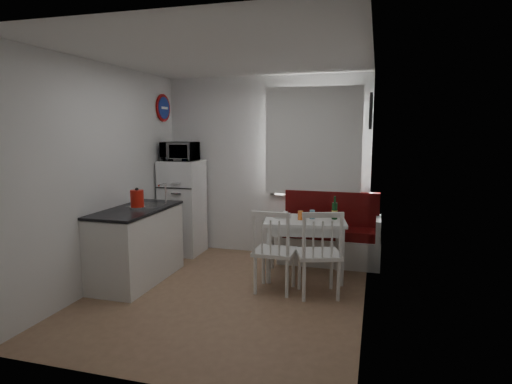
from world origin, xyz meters
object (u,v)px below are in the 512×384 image
kitchen_counter (137,244)px  bench (329,240)px  fridge (183,207)px  dining_table (305,226)px  wine_bottle (335,208)px  kettle (137,199)px  microwave (180,151)px  chair_left (273,243)px  chair_right (318,245)px

kitchen_counter → bench: (2.18, 1.36, -0.13)m
bench → fridge: (-2.16, -0.11, 0.37)m
dining_table → wine_bottle: (0.35, 0.10, 0.23)m
kettle → bench: bearing=33.3°
microwave → fridge: bearing=90.0°
dining_table → chair_left: size_ratio=2.11×
chair_left → fridge: size_ratio=0.37×
fridge → kettle: bearing=-88.7°
bench → chair_right: bench is taller
chair_right → fridge: (-2.17, 1.22, 0.09)m
microwave → chair_left: bearing=-34.9°
bench → fridge: 2.19m
chair_left → kettle: 1.70m
chair_right → fridge: fridge is taller
dining_table → bench: bearing=60.2°
dining_table → chair_left: chair_left is taller
kitchen_counter → wine_bottle: size_ratio=4.57×
bench → chair_left: (-0.49, -1.33, 0.27)m
kitchen_counter → fridge: bearing=89.1°
kettle → wine_bottle: size_ratio=0.86×
bench → wine_bottle: (0.11, -0.56, 0.56)m
chair_right → wine_bottle: (0.10, 0.77, 0.28)m
chair_left → chair_right: size_ratio=0.89×
wine_bottle → chair_left: bearing=-128.0°
bench → chair_right: bearing=-89.5°
bench → fridge: fridge is taller
bench → dining_table: size_ratio=1.26×
kitchen_counter → chair_left: kitchen_counter is taller
dining_table → fridge: (-1.92, 0.55, 0.04)m
dining_table → kettle: (-1.89, -0.74, 0.37)m
chair_right → microwave: (-2.17, 1.17, 0.92)m
bench → chair_right: size_ratio=2.38×
kettle → wine_bottle: bearing=20.5°
kitchen_counter → kettle: size_ratio=5.31×
wine_bottle → dining_table: bearing=-164.1°
dining_table → kettle: kettle is taller
fridge → microwave: bearing=-90.0°
chair_left → fridge: fridge is taller
kitchen_counter → wine_bottle: (2.29, 0.80, 0.43)m
fridge → bench: bearing=3.0°
kitchen_counter → fridge: size_ratio=0.95×
wine_bottle → chair_right: bearing=-97.4°
chair_right → wine_bottle: size_ratio=1.99×
dining_table → kettle: size_ratio=4.37×
bench → microwave: bearing=-175.7°
chair_left → microwave: (-1.67, 1.17, 0.93)m
microwave → kitchen_counter: bearing=-90.9°
kettle → wine_bottle: 2.40m
chair_left → bench: bearing=70.6°
wine_bottle → microwave: bearing=170.1°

